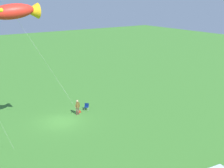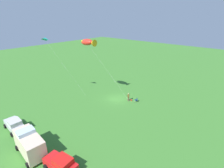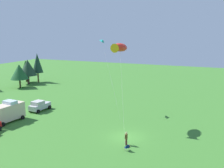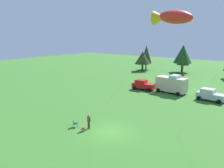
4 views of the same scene
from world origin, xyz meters
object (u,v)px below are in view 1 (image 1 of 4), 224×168
at_px(folding_chair, 86,106).
at_px(backpack_on_grass, 79,112).
at_px(person_kite_flyer, 77,106).
at_px(kite_large_fish, 17,11).

relative_size(folding_chair, backpack_on_grass, 2.56).
distance_m(person_kite_flyer, kite_large_fish, 13.65).
bearing_deg(backpack_on_grass, kite_large_fish, 29.20).
bearing_deg(kite_large_fish, folding_chair, -152.61).
distance_m(backpack_on_grass, kite_large_fish, 14.74).
xyz_separation_m(folding_chair, backpack_on_grass, (1.11, 0.26, -0.38)).
xyz_separation_m(folding_chair, kite_large_fish, (8.86, 4.59, 11.39)).
height_order(person_kite_flyer, kite_large_fish, kite_large_fish).
xyz_separation_m(person_kite_flyer, kite_large_fish, (7.30, 3.91, 10.85)).
height_order(person_kite_flyer, folding_chair, person_kite_flyer).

